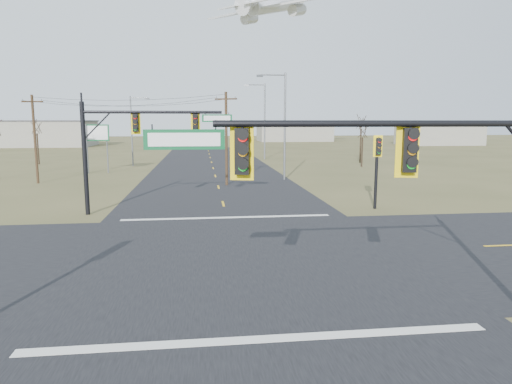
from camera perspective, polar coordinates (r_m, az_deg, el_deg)
ground at (r=19.16m, az=-2.33°, el=-7.92°), size 320.00×320.00×0.00m
road_ew at (r=19.16m, az=-2.33°, el=-7.89°), size 160.00×14.00×0.02m
road_ns at (r=19.16m, az=-2.33°, el=-7.89°), size 14.00×160.00×0.02m
stop_bar_near at (r=12.19m, az=0.66°, el=-17.92°), size 12.00×0.40×0.01m
stop_bar_far at (r=26.41m, az=-3.64°, el=-3.19°), size 12.00×0.40×0.01m
mast_arm_near at (r=11.49m, az=18.13°, el=2.98°), size 10.32×0.52×6.06m
mast_arm_far at (r=28.07m, az=-14.60°, el=7.13°), size 8.83×0.40×6.66m
pedestal_signal_ne at (r=29.57m, az=14.97°, el=4.38°), size 0.66×0.58×4.69m
utility_pole_near at (r=39.57m, az=-3.73°, el=6.90°), size 1.87×0.83×8.00m
utility_pole_far at (r=45.30m, az=-25.92°, el=6.18°), size 1.91×0.41×7.84m
highway_sign at (r=51.81m, az=-19.30°, el=6.35°), size 2.73×0.65×5.20m
streetlight_a at (r=43.29m, az=3.34°, el=8.90°), size 2.79×0.40×9.96m
streetlight_b at (r=67.64m, az=0.89°, el=9.35°), size 3.06×0.39×10.97m
streetlight_c at (r=58.71m, az=-15.12°, el=7.82°), size 2.40×0.29×8.59m
bare_tree_b at (r=65.64m, az=-25.76°, el=7.41°), size 2.96×2.96×6.13m
bare_tree_c at (r=57.47m, az=13.21°, el=7.50°), size 2.99×2.99×5.66m
bare_tree_d at (r=63.17m, az=13.03°, el=8.56°), size 3.25×3.25×6.82m
warehouse_left at (r=114.98m, az=-26.70°, el=6.50°), size 28.00×14.00×5.50m
warehouse_mid at (r=131.02m, az=4.76°, el=7.46°), size 20.00×12.00×5.00m
warehouse_right at (r=117.75m, az=21.88°, el=6.59°), size 18.00×10.00×4.50m
jet_airliner at (r=95.97m, az=2.04°, el=22.51°), size 30.98×30.95×14.55m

